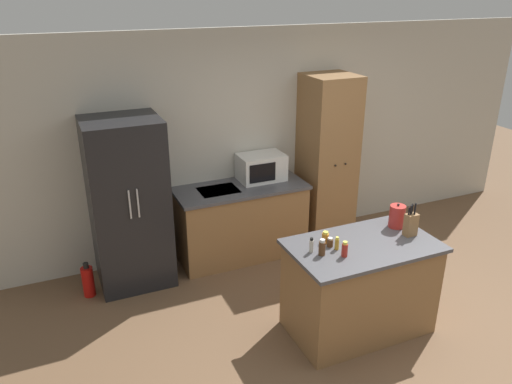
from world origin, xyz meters
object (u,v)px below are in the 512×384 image
object	(u,v)px
spice_bottle_tall_dark	(337,244)
spice_bottle_amber_oil	(325,237)
spice_bottle_short_red	(330,242)
fire_extinguisher	(88,281)
microwave	(261,167)
kettle	(397,216)
pantry_cabinet	(327,160)
refrigerator	(129,204)
spice_bottle_green_herb	(322,248)
spice_bottle_orange_cap	(311,245)
spice_bottle_pale_salt	(345,249)
knife_block	(411,224)

from	to	relation	value
spice_bottle_tall_dark	spice_bottle_amber_oil	bearing A→B (deg)	101.38
spice_bottle_short_red	fire_extinguisher	distance (m)	2.58
microwave	kettle	bearing A→B (deg)	-68.79
pantry_cabinet	spice_bottle_short_red	world-z (taller)	pantry_cabinet
refrigerator	fire_extinguisher	bearing A→B (deg)	-165.45
microwave	spice_bottle_green_herb	world-z (taller)	microwave
spice_bottle_short_red	spice_bottle_orange_cap	xyz separation A→B (m)	(-0.20, -0.02, 0.03)
pantry_cabinet	spice_bottle_pale_salt	bearing A→B (deg)	-116.85
spice_bottle_pale_salt	spice_bottle_tall_dark	bearing A→B (deg)	87.69
spice_bottle_green_herb	spice_bottle_amber_oil	bearing A→B (deg)	51.79
refrigerator	fire_extinguisher	world-z (taller)	refrigerator
refrigerator	knife_block	xyz separation A→B (m)	(2.23, -1.73, 0.11)
spice_bottle_amber_oil	spice_bottle_green_herb	distance (m)	0.22
refrigerator	spice_bottle_tall_dark	size ratio (longest dim) A/B	15.25
spice_bottle_orange_cap	spice_bottle_short_red	bearing A→B (deg)	6.93
spice_bottle_tall_dark	spice_bottle_green_herb	bearing A→B (deg)	-169.49
spice_bottle_short_red	spice_bottle_pale_salt	size ratio (longest dim) A/B	0.59
pantry_cabinet	knife_block	distance (m)	1.79
spice_bottle_green_herb	kettle	bearing A→B (deg)	11.19
microwave	spice_bottle_pale_salt	size ratio (longest dim) A/B	3.81
spice_bottle_orange_cap	fire_extinguisher	world-z (taller)	spice_bottle_orange_cap
microwave	refrigerator	bearing A→B (deg)	-174.81
spice_bottle_short_red	microwave	bearing A→B (deg)	85.92
refrigerator	spice_bottle_pale_salt	xyz separation A→B (m)	(1.48, -1.81, 0.06)
spice_bottle_green_herb	kettle	xyz separation A→B (m)	(0.92, 0.18, 0.04)
spice_bottle_amber_oil	kettle	size ratio (longest dim) A/B	0.45
microwave	spice_bottle_short_red	world-z (taller)	microwave
refrigerator	spice_bottle_pale_salt	size ratio (longest dim) A/B	13.00
fire_extinguisher	knife_block	bearing A→B (deg)	-30.09
spice_bottle_amber_oil	fire_extinguisher	size ratio (longest dim) A/B	0.28
spice_bottle_green_herb	pantry_cabinet	bearing A→B (deg)	57.96
spice_bottle_tall_dark	kettle	world-z (taller)	kettle
fire_extinguisher	spice_bottle_orange_cap	bearing A→B (deg)	-40.45
spice_bottle_tall_dark	spice_bottle_green_herb	world-z (taller)	spice_bottle_green_herb
knife_block	spice_bottle_green_herb	xyz separation A→B (m)	(-0.92, 0.01, -0.05)
spice_bottle_amber_oil	pantry_cabinet	bearing A→B (deg)	58.70
pantry_cabinet	fire_extinguisher	xyz separation A→B (m)	(-2.93, -0.19, -0.86)
pantry_cabinet	spice_bottle_short_red	size ratio (longest dim) A/B	24.93
pantry_cabinet	spice_bottle_green_herb	xyz separation A→B (m)	(-1.11, -1.77, -0.07)
microwave	spice_bottle_tall_dark	xyz separation A→B (m)	(-0.10, -1.83, -0.08)
pantry_cabinet	refrigerator	bearing A→B (deg)	-178.77
microwave	spice_bottle_pale_salt	distance (m)	1.96
kettle	fire_extinguisher	xyz separation A→B (m)	(-2.74, 1.40, -0.84)
spice_bottle_orange_cap	kettle	bearing A→B (deg)	6.14
spice_bottle_pale_salt	fire_extinguisher	distance (m)	2.72
kettle	pantry_cabinet	bearing A→B (deg)	83.24
fire_extinguisher	spice_bottle_amber_oil	bearing A→B (deg)	-35.60
knife_block	kettle	bearing A→B (deg)	91.01
pantry_cabinet	spice_bottle_short_red	xyz separation A→B (m)	(-0.96, -1.67, -0.10)
spice_bottle_green_herb	refrigerator	bearing A→B (deg)	127.45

